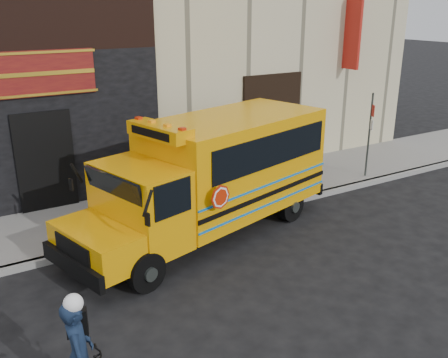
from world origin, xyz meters
TOP-DOWN VIEW (x-y plane):
  - ground at (0.00, 0.00)m, footprint 120.00×120.00m
  - curb at (0.00, 2.60)m, footprint 40.00×0.20m
  - sidewalk at (0.00, 4.10)m, footprint 40.00×3.00m
  - school_bus at (-0.01, 2.20)m, footprint 7.22×3.87m
  - sign_pole at (5.87, 2.96)m, footprint 0.12×0.23m
  - cyclist at (-4.37, -1.79)m, footprint 0.54×0.68m

SIDE VIEW (x-z plane):
  - ground at x=0.00m, z-range 0.00..0.00m
  - curb at x=0.00m, z-range 0.00..0.15m
  - sidewalk at x=0.00m, z-range 0.00..0.15m
  - cyclist at x=-4.37m, z-range 0.00..1.62m
  - school_bus at x=-0.01m, z-range 0.05..2.97m
  - sign_pole at x=5.87m, z-range 0.16..2.91m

